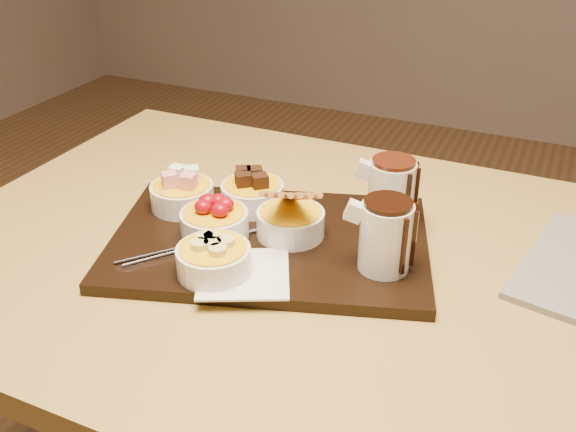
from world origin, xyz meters
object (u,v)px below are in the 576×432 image
at_px(pitcher_dark_chocolate, 385,237).
at_px(pitcher_milk_chocolate, 391,193).
at_px(dining_table, 326,310).
at_px(serving_board, 270,242).
at_px(bowl_strawberries, 215,224).

distance_m(pitcher_dark_chocolate, pitcher_milk_chocolate, 0.13).
xyz_separation_m(dining_table, pitcher_dark_chocolate, (0.09, -0.02, 0.16)).
bearing_deg(serving_board, pitcher_dark_chocolate, -19.98).
bearing_deg(bowl_strawberries, pitcher_dark_chocolate, 4.87).
relative_size(serving_board, pitcher_milk_chocolate, 4.79).
distance_m(dining_table, serving_board, 0.14).
height_order(serving_board, bowl_strawberries, bowl_strawberries).
bearing_deg(bowl_strawberries, pitcher_milk_chocolate, 33.92).
xyz_separation_m(bowl_strawberries, pitcher_dark_chocolate, (0.25, 0.02, 0.03)).
bearing_deg(pitcher_milk_chocolate, serving_board, -158.20).
xyz_separation_m(serving_board, pitcher_dark_chocolate, (0.18, -0.01, 0.06)).
bearing_deg(bowl_strawberries, dining_table, 15.03).
distance_m(dining_table, pitcher_dark_chocolate, 0.19).
height_order(dining_table, bowl_strawberries, bowl_strawberries).
height_order(dining_table, pitcher_milk_chocolate, pitcher_milk_chocolate).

